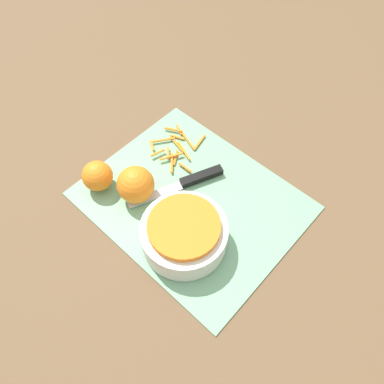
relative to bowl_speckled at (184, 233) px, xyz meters
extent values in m
plane|color=brown|center=(0.06, -0.09, -0.04)|extent=(4.00, 4.00, 0.00)
cube|color=#75AD84|center=(0.06, -0.09, -0.04)|extent=(0.46, 0.37, 0.01)
cylinder|color=silver|center=(0.00, 0.00, -0.01)|extent=(0.18, 0.18, 0.06)
cylinder|color=orange|center=(0.00, 0.00, 0.03)|extent=(0.14, 0.14, 0.02)
cube|color=black|center=(0.08, -0.14, -0.03)|extent=(0.06, 0.10, 0.02)
cube|color=silver|center=(0.13, -0.04, -0.03)|extent=(0.07, 0.13, 0.00)
sphere|color=orange|center=(0.15, -0.01, 0.01)|extent=(0.08, 0.08, 0.08)
sphere|color=orange|center=(0.24, 0.03, 0.00)|extent=(0.07, 0.07, 0.07)
cube|color=orange|center=(0.16, -0.22, -0.03)|extent=(0.02, 0.06, 0.00)
cube|color=orange|center=(0.19, -0.18, -0.03)|extent=(0.06, 0.02, 0.00)
cube|color=orange|center=(0.17, -0.15, -0.03)|extent=(0.03, 0.04, 0.00)
cube|color=orange|center=(0.21, -0.20, -0.03)|extent=(0.04, 0.02, 0.00)
cube|color=orange|center=(0.23, -0.21, -0.03)|extent=(0.04, 0.03, 0.00)
cube|color=orange|center=(0.19, -0.14, -0.03)|extent=(0.03, 0.03, 0.00)
cube|color=orange|center=(0.22, -0.22, -0.03)|extent=(0.03, 0.02, 0.00)
cube|color=orange|center=(0.17, -0.17, -0.03)|extent=(0.06, 0.03, 0.00)
cube|color=orange|center=(0.23, -0.13, -0.03)|extent=(0.03, 0.02, 0.00)
cube|color=orange|center=(0.13, -0.14, -0.03)|extent=(0.04, 0.01, 0.00)
cube|color=orange|center=(0.20, -0.12, -0.03)|extent=(0.01, 0.04, 0.00)
cube|color=orange|center=(0.17, -0.14, -0.03)|extent=(0.03, 0.05, 0.00)
cube|color=orange|center=(0.23, -0.16, -0.03)|extent=(0.04, 0.05, 0.00)
cube|color=orange|center=(0.16, -0.13, -0.03)|extent=(0.04, 0.04, 0.00)
cube|color=orange|center=(0.18, -0.21, -0.03)|extent=(0.06, 0.02, 0.00)
camera|label=1|loc=(-0.24, 0.24, 0.67)|focal=35.00mm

